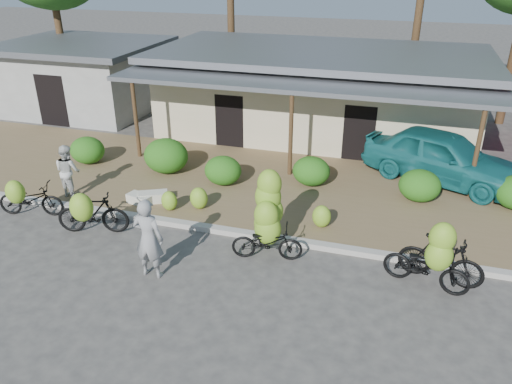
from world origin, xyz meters
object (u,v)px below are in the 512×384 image
bike_right (441,257)px  sack_far (140,199)px  bike_center (268,223)px  vendor (148,239)px  bike_far_right (426,267)px  bike_far_left (29,198)px  bystander (68,171)px  teal_van (442,156)px  sack_near (153,197)px  bike_left (91,212)px

bike_right → sack_far: size_ratio=2.64×
bike_center → bike_right: size_ratio=1.09×
vendor → bike_far_right: bearing=-166.9°
bike_right → sack_far: 8.47m
bike_far_left → bystander: bearing=-32.2°
sack_far → vendor: size_ratio=0.38×
bike_right → teal_van: (0.16, 5.74, 0.21)m
bike_far_left → sack_near: 3.44m
sack_near → sack_far: bearing=-145.4°
bike_far_right → bystander: size_ratio=1.25×
bike_center → sack_near: size_ratio=2.53×
sack_far → bike_far_right: bearing=-11.2°
bike_left → sack_far: size_ratio=2.65×
bike_left → bystander: (-1.84, 1.66, 0.27)m
sack_near → bystander: (-2.58, -0.34, 0.66)m
bike_far_left → teal_van: 12.54m
bike_left → sack_near: (0.73, 2.00, -0.39)m
bike_far_right → teal_van: size_ratio=0.41×
bike_far_left → bike_far_right: size_ratio=0.97×
vendor → bystander: size_ratio=1.22×
sack_far → sack_near: bearing=34.6°
bike_left → teal_van: teal_van is taller
bike_far_left → bike_far_right: 10.75m
teal_van → sack_near: bearing=138.6°
bike_center → bike_far_right: bearing=-105.8°
bike_center → bike_far_right: size_ratio=1.06×
sack_far → teal_van: (8.48, 4.28, 0.70)m
bike_right → sack_near: bearing=90.2°
sack_far → bystander: size_ratio=0.46×
bike_left → bystander: 2.49m
sack_near → sack_far: size_ratio=1.13×
bike_right → bystander: 10.67m
bike_right → bike_far_right: (-0.28, -0.14, -0.24)m
bike_center → bike_right: 4.05m
bike_left → bike_right: 8.74m
sack_near → bike_far_right: bearing=-13.2°
bike_center → bike_far_right: 3.80m
bike_far_left → bystander: 1.40m
bike_far_left → sack_near: bearing=-74.9°
sack_near → vendor: vendor is taller
bike_right → bike_far_left: bearing=101.8°
bike_far_right → sack_far: size_ratio=2.71×
sack_near → vendor: bearing=-63.2°
bike_far_left → bike_center: size_ratio=0.92×
bike_center → sack_near: 4.27m
sack_near → bystander: size_ratio=0.52×
bike_far_right → teal_van: (0.43, 5.88, 0.45)m
bike_left → vendor: vendor is taller
bystander → bike_left: bearing=157.0°
bike_far_left → bike_center: 6.98m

